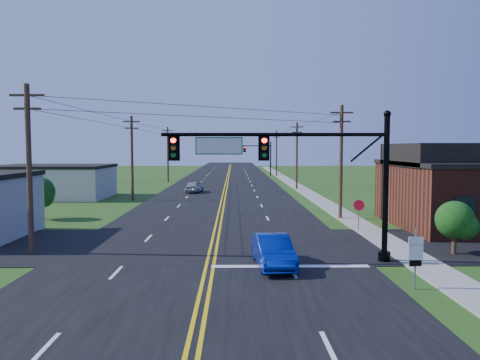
{
  "coord_description": "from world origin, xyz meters",
  "views": [
    {
      "loc": [
        1.32,
        -14.81,
        5.68
      ],
      "look_at": [
        1.65,
        10.0,
        3.94
      ],
      "focal_mm": 35.0,
      "sensor_mm": 36.0,
      "label": 1
    }
  ],
  "objects_px": {
    "signal_mast_main": "(295,166)",
    "stop_sign": "(359,208)",
    "blue_car": "(273,252)",
    "route_sign": "(416,254)",
    "signal_mast_far": "(249,153)"
  },
  "relations": [
    {
      "from": "blue_car",
      "to": "route_sign",
      "type": "distance_m",
      "value": 6.48
    },
    {
      "from": "signal_mast_main",
      "to": "signal_mast_far",
      "type": "height_order",
      "value": "same"
    },
    {
      "from": "stop_sign",
      "to": "route_sign",
      "type": "bearing_deg",
      "value": -76.25
    },
    {
      "from": "blue_car",
      "to": "route_sign",
      "type": "relative_size",
      "value": 1.82
    },
    {
      "from": "blue_car",
      "to": "stop_sign",
      "type": "bearing_deg",
      "value": 50.26
    },
    {
      "from": "signal_mast_main",
      "to": "blue_car",
      "type": "relative_size",
      "value": 2.52
    },
    {
      "from": "signal_mast_far",
      "to": "signal_mast_main",
      "type": "bearing_deg",
      "value": -90.08
    },
    {
      "from": "signal_mast_far",
      "to": "stop_sign",
      "type": "distance_m",
      "value": 63.78
    },
    {
      "from": "route_sign",
      "to": "signal_mast_main",
      "type": "bearing_deg",
      "value": 127.68
    },
    {
      "from": "blue_car",
      "to": "stop_sign",
      "type": "height_order",
      "value": "stop_sign"
    },
    {
      "from": "route_sign",
      "to": "stop_sign",
      "type": "bearing_deg",
      "value": 79.35
    },
    {
      "from": "signal_mast_main",
      "to": "signal_mast_far",
      "type": "relative_size",
      "value": 1.03
    },
    {
      "from": "stop_sign",
      "to": "signal_mast_main",
      "type": "bearing_deg",
      "value": -103.52
    },
    {
      "from": "signal_mast_main",
      "to": "stop_sign",
      "type": "relative_size",
      "value": 5.26
    },
    {
      "from": "route_sign",
      "to": "stop_sign",
      "type": "distance_m",
      "value": 13.12
    }
  ]
}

